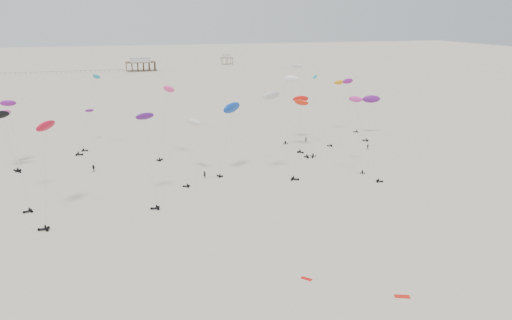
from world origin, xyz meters
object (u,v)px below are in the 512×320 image
object	(u,v)px
pavilion_small	(227,60)
spectator_0	(205,178)
pavilion_main	(141,65)
rig_9	(342,92)
rig_4	(301,112)
rig_0	(294,94)

from	to	relation	value
pavilion_small	spectator_0	distance (m)	289.48
pavilion_main	rig_9	size ratio (longest dim) A/B	1.16
pavilion_small	spectator_0	size ratio (longest dim) A/B	4.24
spectator_0	rig_4	bearing A→B (deg)	-130.15
pavilion_small	spectator_0	xyz separation A→B (m)	(-70.22, -280.81, -3.49)
pavilion_main	rig_9	xyz separation A→B (m)	(55.17, -212.64, 9.66)
rig_4	rig_9	distance (m)	27.95
rig_4	rig_9	world-z (taller)	rig_9
pavilion_small	rig_4	xyz separation A→B (m)	(-36.54, -260.04, 7.73)
rig_0	spectator_0	xyz separation A→B (m)	(-30.19, -17.66, -17.10)
rig_0	rig_9	xyz separation A→B (m)	(25.20, 20.51, -3.21)
pavilion_main	rig_4	world-z (taller)	rig_4
rig_9	spectator_0	world-z (taller)	rig_9
pavilion_small	rig_9	distance (m)	243.31
pavilion_main	rig_0	world-z (taller)	rig_0
pavilion_main	rig_9	world-z (taller)	rig_9
pavilion_small	rig_0	distance (m)	266.53
rig_9	rig_0	bearing A→B (deg)	138.02
rig_9	spectator_0	size ratio (longest dim) A/B	8.54
rig_4	rig_9	size ratio (longest dim) A/B	0.85
spectator_0	rig_9	bearing A→B (deg)	-127.24
pavilion_small	rig_0	bearing A→B (deg)	-98.65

